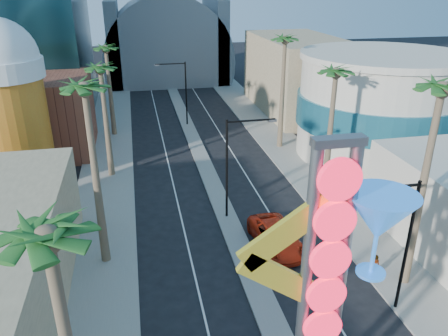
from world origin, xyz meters
TOP-DOWN VIEW (x-y plane):
  - sidewalk_west at (-9.50, 35.00)m, footprint 5.00×100.00m
  - sidewalk_east at (9.50, 35.00)m, footprint 5.00×100.00m
  - median at (0.00, 38.00)m, footprint 1.60×84.00m
  - brick_filler_west at (-16.00, 38.00)m, footprint 10.00×10.00m
  - filler_east at (16.00, 48.00)m, footprint 10.00×20.00m
  - beer_mug at (-17.00, 30.00)m, footprint 7.00×7.00m
  - turquoise_building at (18.00, 30.00)m, footprint 16.60×16.60m
  - canopy at (0.00, 72.00)m, footprint 22.00×16.00m
  - neon_sign at (0.82, 2.96)m, footprint 6.53×2.60m
  - streetlight_0 at (0.55, 20.00)m, footprint 3.79×0.25m
  - streetlight_1 at (-0.55, 44.00)m, footprint 3.79×0.25m
  - streetlight_2 at (6.72, 8.00)m, footprint 3.45×0.25m
  - palm_0 at (-9.00, 2.00)m, footprint 2.40×2.40m
  - palm_1 at (-9.00, 16.00)m, footprint 2.40×2.40m
  - palm_2 at (-9.00, 30.00)m, footprint 2.40×2.40m
  - palm_3 at (-9.00, 42.00)m, footprint 2.40×2.40m
  - palm_5 at (9.00, 10.00)m, footprint 2.40×2.40m
  - palm_6 at (9.00, 22.00)m, footprint 2.40×2.40m
  - palm_7 at (9.00, 34.00)m, footprint 2.40×2.40m
  - red_pickup at (2.49, 15.35)m, footprint 2.94×5.95m
  - pedestrian_a at (7.37, 10.79)m, footprint 0.66×0.53m
  - pedestrian_b at (10.99, 22.31)m, footprint 0.86×0.69m

SIDE VIEW (x-z plane):
  - sidewalk_west at x=-9.50m, z-range 0.00..0.15m
  - sidewalk_east at x=9.50m, z-range 0.00..0.15m
  - median at x=0.00m, z-range 0.00..0.15m
  - red_pickup at x=2.49m, z-range 0.00..1.62m
  - pedestrian_a at x=7.37m, z-range 0.15..1.70m
  - pedestrian_b at x=10.99m, z-range 0.15..1.86m
  - brick_filler_west at x=-16.00m, z-range 0.00..8.00m
  - canopy at x=0.00m, z-range -6.69..15.31m
  - streetlight_2 at x=6.72m, z-range 0.83..8.83m
  - streetlight_0 at x=0.55m, z-range 0.88..8.88m
  - streetlight_1 at x=-0.55m, z-range 0.88..8.88m
  - filler_east at x=16.00m, z-range 0.00..10.00m
  - turquoise_building at x=18.00m, z-range -0.05..10.55m
  - neon_sign at x=0.82m, z-range 1.03..13.58m
  - beer_mug at x=-17.00m, z-range 0.59..15.09m
  - palm_2 at x=-9.00m, z-range 3.88..15.08m
  - palm_3 at x=-9.00m, z-range 3.88..15.08m
  - palm_0 at x=-9.00m, z-range 4.08..15.78m
  - palm_6 at x=9.00m, z-range 4.08..15.78m
  - palm_1 at x=-9.00m, z-range 4.47..17.17m
  - palm_7 at x=9.00m, z-range 4.47..17.17m
  - palm_5 at x=9.00m, z-range 4.67..17.87m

